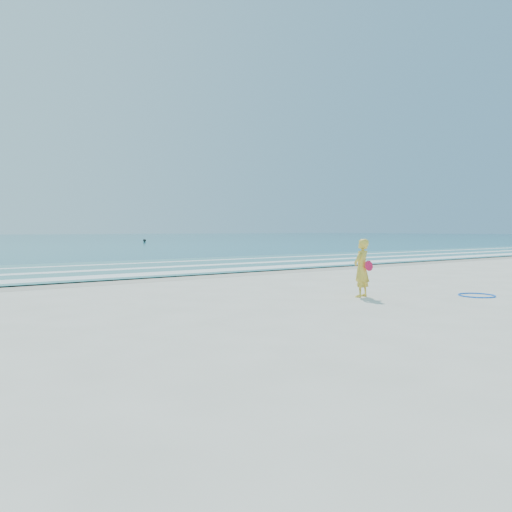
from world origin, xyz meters
TOP-DOWN VIEW (x-y plane):
  - ground at (0.00, 0.00)m, footprint 400.00×400.00m
  - wet_sand at (0.00, 9.00)m, footprint 400.00×2.40m
  - shallow at (0.00, 14.00)m, footprint 400.00×10.00m
  - foam_near at (0.00, 10.30)m, footprint 400.00×1.40m
  - foam_mid at (0.00, 13.20)m, footprint 400.00×0.90m
  - foam_far at (0.00, 16.50)m, footprint 400.00×0.60m
  - hoop at (4.75, -0.50)m, footprint 1.05×1.05m
  - buoy at (21.04, 59.26)m, footprint 0.43×0.43m
  - woman at (2.10, 1.17)m, footprint 0.64×0.50m

SIDE VIEW (x-z plane):
  - ground at x=0.00m, z-range 0.00..0.00m
  - wet_sand at x=0.00m, z-range 0.00..0.00m
  - hoop at x=4.75m, z-range 0.00..0.03m
  - shallow at x=0.00m, z-range 0.04..0.05m
  - foam_near at x=0.00m, z-range 0.05..0.06m
  - foam_mid at x=0.00m, z-range 0.05..0.06m
  - foam_far at x=0.00m, z-range 0.05..0.06m
  - buoy at x=21.04m, z-range 0.04..0.47m
  - woman at x=2.10m, z-range 0.00..1.53m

